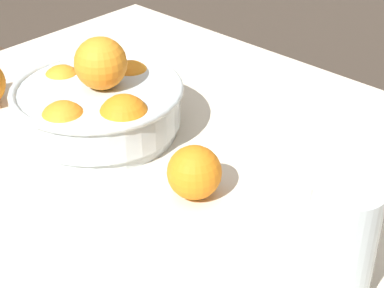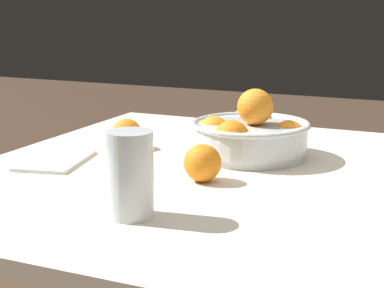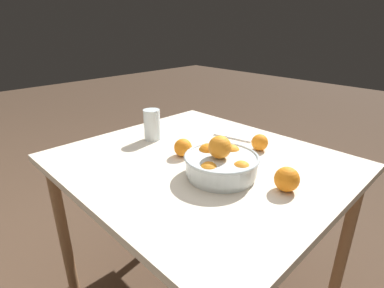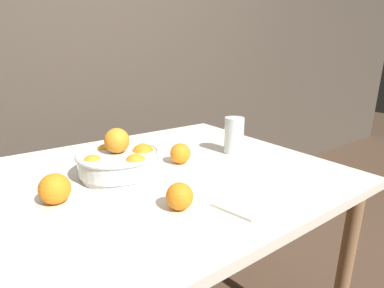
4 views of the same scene
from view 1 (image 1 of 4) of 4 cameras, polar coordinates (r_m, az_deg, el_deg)
name	(u,v)px [view 1 (image 1 of 4)]	position (r m, az deg, el deg)	size (l,w,h in m)	color
dining_table	(145,227)	(0.98, -4.20, -7.36)	(1.09, 0.98, 0.76)	beige
fruit_bowl	(98,104)	(1.02, -8.31, 3.56)	(0.27, 0.27, 0.16)	silver
juice_glass	(342,247)	(0.73, 13.17, -8.89)	(0.08, 0.08, 0.15)	#F4A314
orange_loose_front	(194,172)	(0.87, 0.21, -2.55)	(0.08, 0.08, 0.08)	orange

